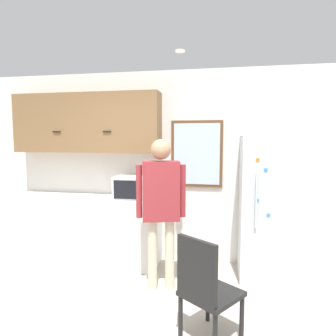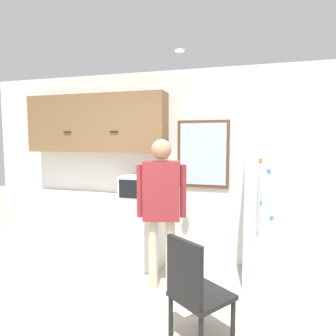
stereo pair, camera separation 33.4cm
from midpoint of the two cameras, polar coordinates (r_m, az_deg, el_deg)
back_wall at (r=4.31m, az=3.32°, el=0.25°), size 6.00×0.06×2.70m
counter at (r=4.57m, az=-11.98°, el=-10.88°), size 2.13×0.60×0.93m
upper_cabinets at (r=4.51m, az=-11.52°, el=8.31°), size 2.13×0.34×0.83m
microwave at (r=4.11m, az=-3.01°, el=-3.69°), size 0.52×0.38×0.31m
person at (r=3.44m, az=1.53°, el=-5.83°), size 0.55×0.32×1.74m
refrigerator at (r=3.92m, az=22.07°, el=-7.41°), size 0.71×0.70×1.79m
chair at (r=2.70m, az=8.81°, el=-21.76°), size 0.61×0.61×0.94m
window at (r=4.18m, az=8.97°, el=2.63°), size 0.72×0.05×0.93m
ceiling_light at (r=3.42m, az=5.25°, el=21.41°), size 0.11×0.11×0.01m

